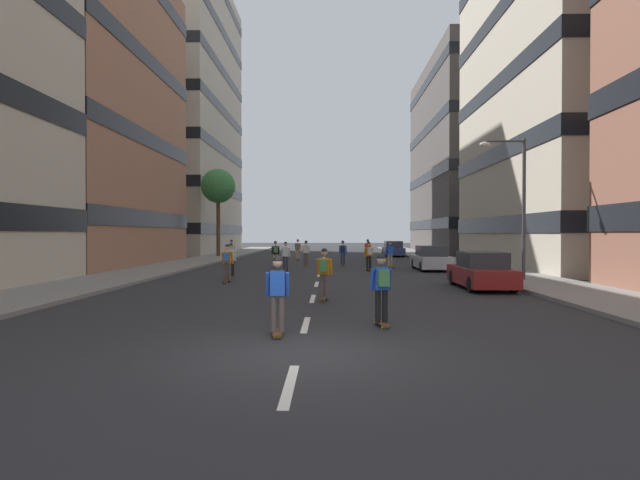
{
  "coord_description": "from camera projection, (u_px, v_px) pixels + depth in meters",
  "views": [
    {
      "loc": [
        0.61,
        -9.52,
        2.28
      ],
      "look_at": [
        0.0,
        20.65,
        1.88
      ],
      "focal_mm": 28.31,
      "sensor_mm": 36.0,
      "label": 1
    }
  ],
  "objects": [
    {
      "name": "ground_plane",
      "position": [
        322.0,
        264.0,
        37.29
      ],
      "size": [
        166.4,
        166.4,
        0.0
      ],
      "primitive_type": "plane",
      "color": "#28282B"
    },
    {
      "name": "sidewalk_left",
      "position": [
        200.0,
        260.0,
        40.95
      ],
      "size": [
        3.84,
        76.27,
        0.14
      ],
      "primitive_type": "cube",
      "color": "gray",
      "rests_on": "ground_plane"
    },
    {
      "name": "sidewalk_right",
      "position": [
        446.0,
        261.0,
        40.55
      ],
      "size": [
        3.84,
        76.27,
        0.14
      ],
      "primitive_type": "cube",
      "color": "gray",
      "rests_on": "ground_plane"
    },
    {
      "name": "lane_markings",
      "position": [
        322.0,
        264.0,
        37.56
      ],
      "size": [
        0.16,
        62.2,
        0.01
      ],
      "color": "silver",
      "rests_on": "ground_plane"
    },
    {
      "name": "building_left_mid",
      "position": [
        47.0,
        107.0,
        34.78
      ],
      "size": [
        14.27,
        17.91,
        21.85
      ],
      "color": "#9E6B51",
      "rests_on": "ground_plane"
    },
    {
      "name": "building_left_far",
      "position": [
        165.0,
        116.0,
        59.65
      ],
      "size": [
        14.27,
        22.71,
        32.18
      ],
      "color": "#BCB29E",
      "rests_on": "ground_plane"
    },
    {
      "name": "building_right_mid",
      "position": [
        602.0,
        55.0,
        33.97
      ],
      "size": [
        14.27,
        19.54,
        28.5
      ],
      "color": "#B2A893",
      "rests_on": "ground_plane"
    },
    {
      "name": "building_right_far",
      "position": [
        487.0,
        158.0,
        58.96
      ],
      "size": [
        14.27,
        23.17,
        22.02
      ],
      "color": "#4C4744",
      "rests_on": "ground_plane"
    },
    {
      "name": "parked_car_near",
      "position": [
        393.0,
        249.0,
        49.7
      ],
      "size": [
        1.82,
        4.4,
        1.52
      ],
      "color": "navy",
      "rests_on": "ground_plane"
    },
    {
      "name": "parked_car_mid",
      "position": [
        431.0,
        259.0,
        31.1
      ],
      "size": [
        1.82,
        4.4,
        1.52
      ],
      "color": "#B2B7BF",
      "rests_on": "ground_plane"
    },
    {
      "name": "parked_car_far",
      "position": [
        481.0,
        272.0,
        20.72
      ],
      "size": [
        1.82,
        4.4,
        1.52
      ],
      "color": "maroon",
      "rests_on": "ground_plane"
    },
    {
      "name": "street_tree_near",
      "position": [
        218.0,
        187.0,
        47.45
      ],
      "size": [
        3.22,
        3.22,
        8.22
      ],
      "color": "#4C3823",
      "rests_on": "sidewalk_left"
    },
    {
      "name": "streetlamp_right",
      "position": [
        516.0,
        193.0,
        23.27
      ],
      "size": [
        2.13,
        0.3,
        6.5
      ],
      "color": "#3F3F44",
      "rests_on": "sidewalk_right"
    },
    {
      "name": "skater_0",
      "position": [
        390.0,
        253.0,
        33.0
      ],
      "size": [
        0.56,
        0.92,
        1.78
      ],
      "color": "brown",
      "rests_on": "ground_plane"
    },
    {
      "name": "skater_1",
      "position": [
        276.0,
        252.0,
        33.53
      ],
      "size": [
        0.56,
        0.92,
        1.78
      ],
      "color": "brown",
      "rests_on": "ground_plane"
    },
    {
      "name": "skater_2",
      "position": [
        369.0,
        254.0,
        30.45
      ],
      "size": [
        0.57,
        0.92,
        1.78
      ],
      "color": "brown",
      "rests_on": "ground_plane"
    },
    {
      "name": "skater_3",
      "position": [
        343.0,
        251.0,
        35.36
      ],
      "size": [
        0.55,
        0.91,
        1.78
      ],
      "color": "brown",
      "rests_on": "ground_plane"
    },
    {
      "name": "skater_4",
      "position": [
        382.0,
        285.0,
        12.33
      ],
      "size": [
        0.56,
        0.92,
        1.78
      ],
      "color": "brown",
      "rests_on": "ground_plane"
    },
    {
      "name": "skater_5",
      "position": [
        231.0,
        259.0,
        25.59
      ],
      "size": [
        0.57,
        0.92,
        1.78
      ],
      "color": "brown",
      "rests_on": "ground_plane"
    },
    {
      "name": "skater_6",
      "position": [
        368.0,
        248.0,
        43.05
      ],
      "size": [
        0.54,
        0.91,
        1.78
      ],
      "color": "brown",
      "rests_on": "ground_plane"
    },
    {
      "name": "skater_7",
      "position": [
        277.0,
        291.0,
        11.21
      ],
      "size": [
        0.55,
        0.91,
        1.78
      ],
      "color": "brown",
      "rests_on": "ground_plane"
    },
    {
      "name": "skater_8",
      "position": [
        232.0,
        250.0,
        39.95
      ],
      "size": [
        0.54,
        0.91,
        1.78
      ],
      "color": "brown",
      "rests_on": "ground_plane"
    },
    {
      "name": "skater_9",
      "position": [
        227.0,
        261.0,
        23.26
      ],
      "size": [
        0.54,
        0.91,
        1.78
      ],
      "color": "brown",
      "rests_on": "ground_plane"
    },
    {
      "name": "skater_10",
      "position": [
        286.0,
        255.0,
        30.17
      ],
      "size": [
        0.56,
        0.92,
        1.78
      ],
      "color": "brown",
      "rests_on": "ground_plane"
    },
    {
      "name": "skater_11",
      "position": [
        306.0,
        252.0,
        35.54
      ],
      "size": [
        0.56,
        0.92,
        1.78
      ],
      "color": "brown",
      "rests_on": "ground_plane"
    },
    {
      "name": "skater_12",
      "position": [
        324.0,
        271.0,
        17.06
      ],
      "size": [
        0.56,
        0.92,
        1.78
      ],
      "color": "brown",
      "rests_on": "ground_plane"
    },
    {
      "name": "skater_13",
      "position": [
        298.0,
        248.0,
        43.25
      ],
      "size": [
        0.55,
        0.91,
        1.78
      ],
      "color": "brown",
      "rests_on": "ground_plane"
    }
  ]
}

